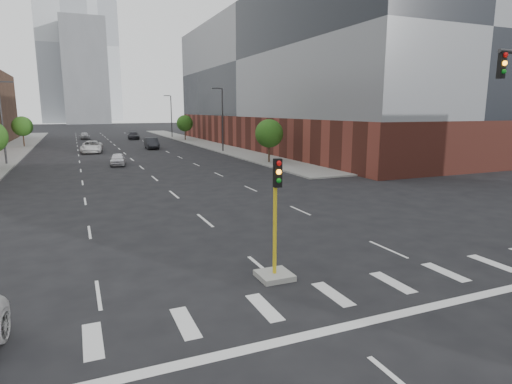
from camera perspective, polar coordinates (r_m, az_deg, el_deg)
sidewalk_left_far at (r=78.98m, az=-29.28°, el=5.20°), size 5.00×92.00×0.15m
sidewalk_right_far at (r=81.36m, az=-7.71°, el=6.62°), size 5.00×92.00×0.15m
building_right_main at (r=73.77m, az=6.41°, el=14.71°), size 24.00×70.00×22.00m
tower_left at (r=226.15m, az=-24.33°, el=17.35°), size 22.00×22.00×70.00m
tower_right at (r=266.96m, az=-20.22°, el=17.59°), size 20.00×20.00×80.00m
tower_mid at (r=205.00m, az=-21.83°, el=14.63°), size 18.00×18.00×44.00m
median_traffic_signal at (r=15.54m, az=2.55°, el=-8.12°), size 1.20×1.20×4.40m
streetlight_right_a at (r=62.50m, az=-4.57°, el=9.95°), size 1.60×0.22×9.07m
streetlight_right_b at (r=96.34m, az=-11.28°, el=10.10°), size 1.60×0.22×9.07m
streetlight_left at (r=54.75m, az=-30.70°, el=8.34°), size 1.60×0.22×9.07m
tree_left_far at (r=79.69m, az=-28.71°, el=7.70°), size 3.20×3.20×4.85m
tree_right_near at (r=48.81m, az=1.76°, el=7.81°), size 3.20×3.20×4.85m
tree_right_far at (r=86.74m, az=-9.48°, el=9.03°), size 3.20×3.20×4.85m
car_near_left at (r=49.56m, az=-17.95°, el=4.17°), size 2.08×4.11×1.34m
car_mid_right at (r=69.41m, az=-13.74°, el=6.33°), size 2.01×5.27×1.71m
car_far_left at (r=65.45m, az=-21.05°, el=5.64°), size 3.35×6.27×1.67m
car_deep_right at (r=92.52m, az=-16.02°, el=7.24°), size 2.50×5.43×1.54m
car_distant at (r=95.95m, az=-21.89°, el=7.00°), size 2.08×4.63×1.54m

